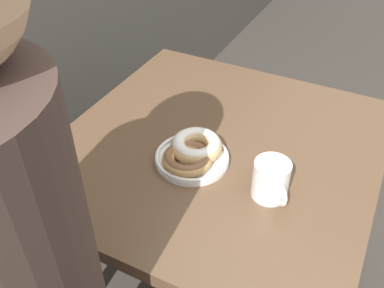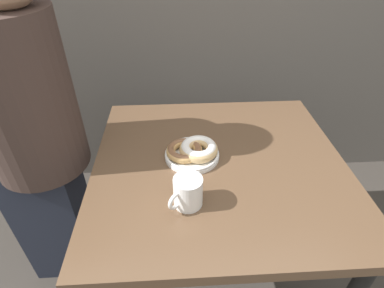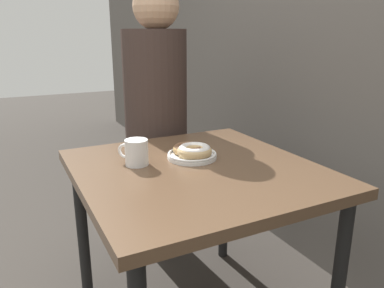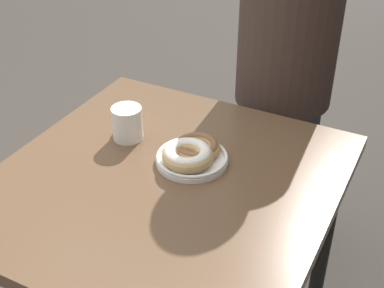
{
  "view_description": "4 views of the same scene",
  "coord_description": "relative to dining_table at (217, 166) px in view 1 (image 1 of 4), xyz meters",
  "views": [
    {
      "loc": [
        -0.88,
        -0.05,
        1.48
      ],
      "look_at": [
        -0.1,
        0.35,
        0.78
      ],
      "focal_mm": 40.0,
      "sensor_mm": 36.0,
      "label": 1
    },
    {
      "loc": [
        -0.15,
        -0.51,
        1.42
      ],
      "look_at": [
        -0.1,
        0.35,
        0.78
      ],
      "focal_mm": 28.0,
      "sensor_mm": 36.0,
      "label": 2
    },
    {
      "loc": [
        1.19,
        -0.31,
        1.21
      ],
      "look_at": [
        -0.1,
        0.35,
        0.78
      ],
      "focal_mm": 35.0,
      "sensor_mm": 36.0,
      "label": 3
    },
    {
      "loc": [
        0.97,
        0.9,
        1.58
      ],
      "look_at": [
        -0.1,
        0.35,
        0.78
      ],
      "focal_mm": 50.0,
      "sensor_mm": 36.0,
      "label": 4
    }
  ],
  "objects": [
    {
      "name": "coffee_mug",
      "position": [
        -0.13,
        -0.19,
        0.13
      ],
      "size": [
        0.11,
        0.1,
        0.1
      ],
      "color": "white",
      "rests_on": "dining_table"
    },
    {
      "name": "donut_plate",
      "position": [
        -0.1,
        0.03,
        0.11
      ],
      "size": [
        0.23,
        0.2,
        0.06
      ],
      "color": "white",
      "rests_on": "dining_table"
    },
    {
      "name": "dining_table",
      "position": [
        0.0,
        0.0,
        0.0
      ],
      "size": [
        0.91,
        0.88,
        0.72
      ],
      "color": "brown",
      "rests_on": "ground_plane"
    }
  ]
}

